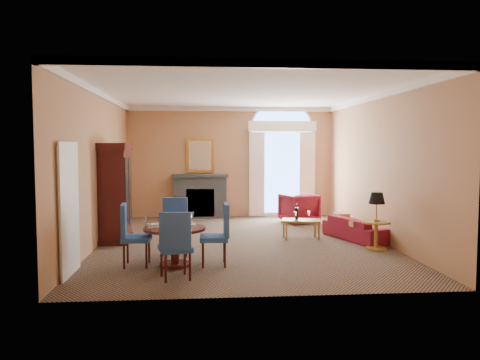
{
  "coord_description": "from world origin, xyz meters",
  "views": [
    {
      "loc": [
        -0.87,
        -9.94,
        2.03
      ],
      "look_at": [
        0.0,
        0.5,
        1.3
      ],
      "focal_mm": 35.0,
      "sensor_mm": 36.0,
      "label": 1
    }
  ],
  "objects": [
    {
      "name": "dining_table",
      "position": [
        -1.33,
        -1.97,
        0.5
      ],
      "size": [
        1.07,
        1.07,
        0.87
      ],
      "color": "#330D0B",
      "rests_on": "ground"
    },
    {
      "name": "side_table",
      "position": [
        2.6,
        -0.99,
        0.71
      ],
      "size": [
        0.57,
        0.57,
        1.12
      ],
      "color": "#B08434",
      "rests_on": "ground"
    },
    {
      "name": "dining_chair_east",
      "position": [
        -0.56,
        -1.98,
        0.61
      ],
      "size": [
        0.5,
        0.48,
        1.07
      ],
      "rotation": [
        0.0,
        0.0,
        1.55
      ],
      "color": "#254B92",
      "rests_on": "ground"
    },
    {
      "name": "dining_chair_west",
      "position": [
        -2.08,
        -1.91,
        0.61
      ],
      "size": [
        0.51,
        0.5,
        1.07
      ],
      "rotation": [
        0.0,
        0.0,
        -1.58
      ],
      "color": "#254B92",
      "rests_on": "ground"
    },
    {
      "name": "coffee_table",
      "position": [
        1.33,
        0.2,
        0.41
      ],
      "size": [
        0.94,
        0.66,
        0.78
      ],
      "rotation": [
        0.0,
        0.0,
        -0.24
      ],
      "color": "#B08434",
      "rests_on": "ground"
    },
    {
      "name": "ground",
      "position": [
        0.0,
        0.0,
        0.0
      ],
      "size": [
        7.5,
        7.5,
        0.0
      ],
      "primitive_type": "plane",
      "color": "#141E3F",
      "rests_on": "ground"
    },
    {
      "name": "armchair",
      "position": [
        1.76,
        2.41,
        0.4
      ],
      "size": [
        1.09,
        1.1,
        0.79
      ],
      "primitive_type": "imported",
      "rotation": [
        0.0,
        0.0,
        3.48
      ],
      "color": "#A11D34",
      "rests_on": "ground"
    },
    {
      "name": "dining_chair_south",
      "position": [
        -1.27,
        -2.87,
        0.61
      ],
      "size": [
        0.58,
        0.58,
        1.07
      ],
      "rotation": [
        0.0,
        0.0,
        0.25
      ],
      "color": "#254B92",
      "rests_on": "ground"
    },
    {
      "name": "dining_chair_north",
      "position": [
        -1.37,
        -1.04,
        0.61
      ],
      "size": [
        0.53,
        0.53,
        1.07
      ],
      "rotation": [
        0.0,
        0.0,
        3.26
      ],
      "color": "#254B92",
      "rests_on": "ground"
    },
    {
      "name": "armoire",
      "position": [
        -2.72,
        0.27,
        1.02
      ],
      "size": [
        0.61,
        1.08,
        2.12
      ],
      "color": "#330D0B",
      "rests_on": "ground"
    },
    {
      "name": "room_envelope",
      "position": [
        -0.03,
        0.67,
        2.51
      ],
      "size": [
        6.04,
        7.52,
        3.45
      ],
      "color": "tan",
      "rests_on": "ground"
    },
    {
      "name": "sofa",
      "position": [
        2.55,
        0.03,
        0.25
      ],
      "size": [
        1.19,
        1.82,
        0.49
      ],
      "primitive_type": "imported",
      "rotation": [
        0.0,
        0.0,
        1.91
      ],
      "color": "#A11D34",
      "rests_on": "ground"
    }
  ]
}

